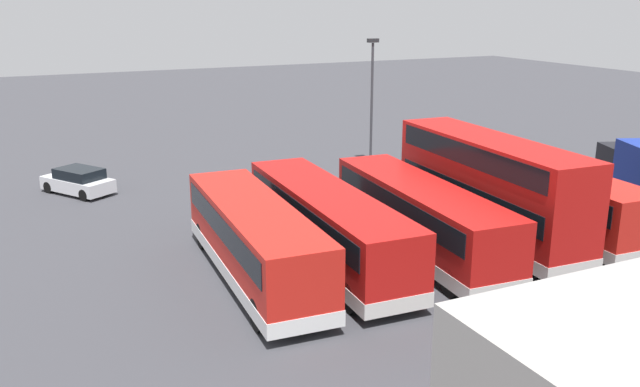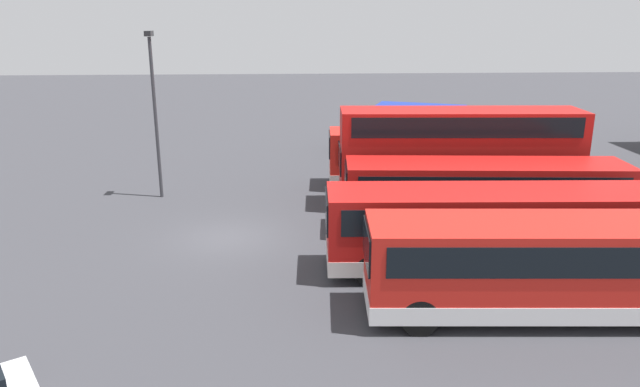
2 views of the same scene
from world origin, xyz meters
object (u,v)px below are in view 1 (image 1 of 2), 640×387
car_hatchback_silver (78,181)px  bus_single_deck_near_end (545,195)px  bus_double_decker_second (489,186)px  bus_single_deck_third (420,216)px  bus_single_deck_fourth (327,223)px  bus_single_deck_fifth (254,239)px  lamp_post_tall (372,93)px

car_hatchback_silver → bus_single_deck_near_end: bearing=140.7°
bus_single_deck_near_end → bus_double_decker_second: bearing=1.1°
bus_single_deck_third → bus_single_deck_fourth: same height
bus_single_deck_third → bus_single_deck_fourth: 4.00m
bus_single_deck_fifth → car_hatchback_silver: bus_single_deck_fifth is taller
bus_single_deck_fifth → bus_single_deck_near_end: bearing=179.4°
bus_double_decker_second → bus_single_deck_fifth: size_ratio=1.01×
bus_single_deck_near_end → bus_double_decker_second: size_ratio=1.04×
bus_single_deck_near_end → bus_single_deck_fifth: size_ratio=1.04×
bus_single_deck_third → bus_single_deck_fifth: 7.18m
bus_single_deck_third → car_hatchback_silver: 19.56m
bus_double_decker_second → lamp_post_tall: 14.53m
bus_single_deck_near_end → bus_single_deck_third: same height
bus_single_deck_near_end → bus_double_decker_second: 3.43m
bus_double_decker_second → bus_single_deck_fourth: 7.57m
bus_single_deck_fourth → bus_single_deck_third: bearing=168.9°
lamp_post_tall → bus_double_decker_second: bearing=81.2°
bus_single_deck_fourth → lamp_post_tall: lamp_post_tall is taller
bus_double_decker_second → car_hatchback_silver: (15.43, -15.42, -1.75)m
lamp_post_tall → bus_single_deck_fourth: bearing=54.4°
bus_single_deck_fourth → car_hatchback_silver: bearing=-61.8°
bus_single_deck_fourth → bus_single_deck_fifth: 3.28m
bus_single_deck_near_end → bus_single_deck_third: size_ratio=1.00×
bus_single_deck_third → car_hatchback_silver: bearing=-52.7°
bus_double_decker_second → car_hatchback_silver: size_ratio=2.51×
bus_single_deck_near_end → bus_double_decker_second: bus_double_decker_second is taller
bus_single_deck_fifth → car_hatchback_silver: (4.68, -15.20, -0.92)m
car_hatchback_silver → lamp_post_tall: size_ratio=0.56×
bus_single_deck_third → lamp_post_tall: (-5.76, -14.30, 3.04)m
bus_single_deck_near_end → bus_single_deck_fifth: bearing=-0.6°
bus_single_deck_fourth → bus_single_deck_fifth: bearing=7.7°
bus_single_deck_near_end → bus_double_decker_second: (3.33, 0.07, 0.83)m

